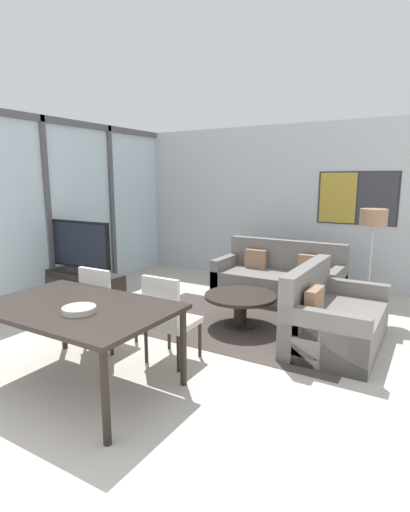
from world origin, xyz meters
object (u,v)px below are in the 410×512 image
television (78,246)px  dining_table (77,312)px  sofa_side (330,320)px  tv_console (81,286)px  dining_chair_centre (168,316)px  dining_chair_left (104,304)px  coffee_table (240,302)px  fruit_bowl (79,309)px  sofa_main (279,280)px  floor_lamp (373,225)px

television → dining_table: size_ratio=0.74×
dining_table → sofa_side: bearing=51.1°
tv_console → dining_chair_centre: size_ratio=1.64×
dining_chair_left → sofa_side: bearing=33.0°
dining_table → dining_chair_left: bearing=119.4°
coffee_table → fruit_bowl: (-0.41, -2.24, 0.49)m
tv_console → dining_table: (2.05, -1.87, 0.48)m
sofa_side → coffee_table: bearing=90.3°
coffee_table → dining_chair_centre: dining_chair_centre is taller
tv_console → sofa_main: size_ratio=0.79×
fruit_bowl → floor_lamp: size_ratio=0.19×
tv_console → floor_lamp: (3.97, 1.50, 1.03)m
sofa_side → coffee_table: sofa_side is taller
coffee_table → dining_chair_left: (-1.00, -1.38, 0.20)m
dining_table → fruit_bowl: size_ratio=6.13×
tv_console → coffee_table: (2.63, 0.24, 0.09)m
coffee_table → dining_chair_left: 1.71m
tv_console → television: bearing=90.0°
fruit_bowl → dining_chair_centre: bearing=75.2°
television → sofa_main: television is taller
television → sofa_main: 3.17m
television → tv_console: bearing=-90.0°
dining_chair_centre → fruit_bowl: dining_chair_centre is taller
sofa_side → floor_lamp: size_ratio=1.02×
television → dining_table: 2.78m
tv_console → dining_table: dining_table is taller
dining_chair_left → fruit_bowl: size_ratio=3.31×
tv_console → fruit_bowl: 3.04m
sofa_main → fruit_bowl: (-0.41, -3.67, 0.51)m
coffee_table → sofa_main: bearing=90.0°
television → fruit_bowl: bearing=-42.0°
dining_chair_left → floor_lamp: size_ratio=0.63×
sofa_main → dining_table: sofa_main is taller
coffee_table → dining_table: (-0.59, -2.11, 0.39)m
dining_chair_centre → floor_lamp: (1.50, 2.59, 0.74)m
tv_console → coffee_table: bearing=5.3°
sofa_side → dining_chair_left: 2.55m
television → coffee_table: bearing=5.2°
coffee_table → dining_table: dining_table is taller
sofa_side → coffee_table: 1.13m
television → dining_chair_centre: size_ratio=1.37×
floor_lamp → sofa_main: bearing=172.9°
television → dining_chair_left: bearing=-34.8°
coffee_table → floor_lamp: 2.06m
tv_console → floor_lamp: floor_lamp is taller
tv_console → sofa_side: 3.77m
television → fruit_bowl: 2.99m
sofa_main → fruit_bowl: 3.73m
dining_chair_centre → tv_console: bearing=156.3°
fruit_bowl → floor_lamp: bearing=63.5°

